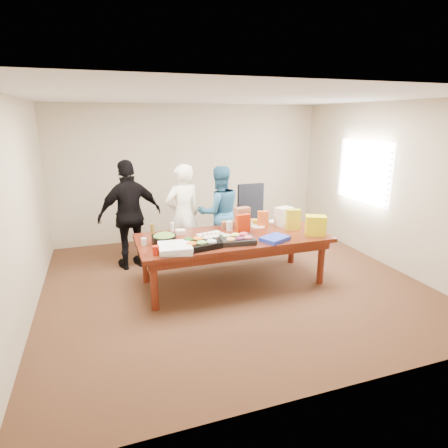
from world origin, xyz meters
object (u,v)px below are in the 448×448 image
object	(u,v)px
conference_table	(233,260)
person_right	(219,212)
person_center	(183,215)
office_chair	(255,221)
salad_bowl	(164,239)
sheet_cake	(212,236)

from	to	relation	value
conference_table	person_right	distance (m)	1.25
person_center	office_chair	bearing A→B (deg)	170.04
person_right	salad_bowl	xyz separation A→B (m)	(-1.19, -1.15, -0.01)
salad_bowl	office_chair	bearing A→B (deg)	31.04
conference_table	person_right	world-z (taller)	person_right
conference_table	person_center	world-z (taller)	person_center
sheet_cake	salad_bowl	distance (m)	0.69
person_center	sheet_cake	distance (m)	1.04
office_chair	sheet_cake	world-z (taller)	office_chair
person_center	salad_bowl	world-z (taller)	person_center
conference_table	sheet_cake	bearing A→B (deg)	-177.45
office_chair	person_right	xyz separation A→B (m)	(-0.69, 0.03, 0.22)
office_chair	salad_bowl	xyz separation A→B (m)	(-1.88, -1.13, 0.20)
sheet_cake	salad_bowl	xyz separation A→B (m)	(-0.69, 0.02, 0.02)
person_center	person_right	distance (m)	0.70
person_right	sheet_cake	distance (m)	1.28
person_center	salad_bowl	xyz separation A→B (m)	(-0.50, -1.01, -0.05)
conference_table	salad_bowl	world-z (taller)	salad_bowl
person_center	person_right	world-z (taller)	person_center
office_chair	person_right	size ratio (longest dim) A/B	0.73
conference_table	office_chair	size ratio (longest dim) A/B	2.33
person_center	person_right	xyz separation A→B (m)	(0.69, 0.15, -0.04)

